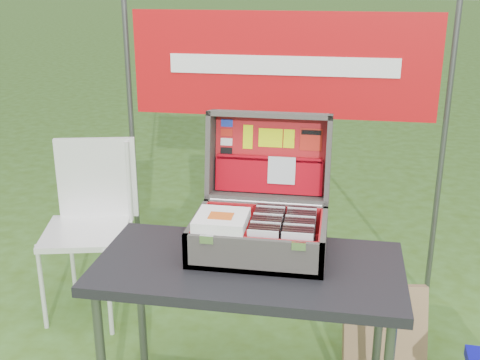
% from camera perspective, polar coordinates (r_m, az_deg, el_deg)
% --- Properties ---
extents(table, '(1.16, 0.59, 0.72)m').
position_cam_1_polar(table, '(2.47, 0.76, -15.39)').
color(table, black).
rests_on(table, ground).
extents(table_top, '(1.16, 0.59, 0.04)m').
position_cam_1_polar(table_top, '(2.29, 0.80, -8.35)').
color(table_top, black).
rests_on(table_top, ground).
extents(table_leg_bl, '(0.04, 0.04, 0.68)m').
position_cam_1_polar(table_leg_bl, '(2.78, -9.35, -11.88)').
color(table_leg_bl, '#59595B').
rests_on(table_leg_bl, ground).
extents(table_leg_br, '(0.04, 0.04, 0.68)m').
position_cam_1_polar(table_leg_br, '(2.66, 12.98, -13.66)').
color(table_leg_br, '#59595B').
rests_on(table_leg_br, ground).
extents(suitcase, '(0.52, 0.53, 0.49)m').
position_cam_1_polar(suitcase, '(2.33, 2.06, -0.82)').
color(suitcase, '#635E57').
rests_on(suitcase, table).
extents(suitcase_base_bottom, '(0.52, 0.37, 0.02)m').
position_cam_1_polar(suitcase_base_bottom, '(2.36, 1.80, -6.68)').
color(suitcase_base_bottom, '#635E57').
rests_on(suitcase_base_bottom, table_top).
extents(suitcase_base_wall_front, '(0.52, 0.02, 0.14)m').
position_cam_1_polar(suitcase_base_wall_front, '(2.18, 1.18, -7.26)').
color(suitcase_base_wall_front, '#635E57').
rests_on(suitcase_base_wall_front, table_top).
extents(suitcase_base_wall_back, '(0.52, 0.02, 0.14)m').
position_cam_1_polar(suitcase_base_wall_back, '(2.50, 2.36, -3.74)').
color(suitcase_base_wall_back, '#635E57').
rests_on(suitcase_base_wall_back, table_top).
extents(suitcase_base_wall_left, '(0.02, 0.37, 0.14)m').
position_cam_1_polar(suitcase_base_wall_left, '(2.38, -4.13, -4.96)').
color(suitcase_base_wall_left, '#635E57').
rests_on(suitcase_base_wall_left, table_top).
extents(suitcase_base_wall_right, '(0.02, 0.37, 0.14)m').
position_cam_1_polar(suitcase_base_wall_right, '(2.32, 7.91, -5.76)').
color(suitcase_base_wall_right, '#635E57').
rests_on(suitcase_base_wall_right, table_top).
extents(suitcase_liner_floor, '(0.48, 0.33, 0.01)m').
position_cam_1_polar(suitcase_liner_floor, '(2.36, 1.80, -6.39)').
color(suitcase_liner_floor, red).
rests_on(suitcase_liner_floor, suitcase_base_bottom).
extents(suitcase_latch_left, '(0.05, 0.01, 0.03)m').
position_cam_1_polar(suitcase_latch_left, '(2.18, -3.19, -5.65)').
color(suitcase_latch_left, silver).
rests_on(suitcase_latch_left, suitcase_base_wall_front).
extents(suitcase_latch_right, '(0.05, 0.01, 0.03)m').
position_cam_1_polar(suitcase_latch_right, '(2.13, 5.59, -6.26)').
color(suitcase_latch_right, silver).
rests_on(suitcase_latch_right, suitcase_base_wall_front).
extents(suitcase_hinge, '(0.46, 0.02, 0.02)m').
position_cam_1_polar(suitcase_hinge, '(2.48, 2.41, -2.18)').
color(suitcase_hinge, silver).
rests_on(suitcase_hinge, suitcase_base_wall_back).
extents(suitcase_lid_back, '(0.52, 0.08, 0.37)m').
position_cam_1_polar(suitcase_lid_back, '(2.57, 2.90, 2.42)').
color(suitcase_lid_back, '#635E57').
rests_on(suitcase_lid_back, suitcase_base_wall_back).
extents(suitcase_lid_rim_far, '(0.52, 0.14, 0.04)m').
position_cam_1_polar(suitcase_lid_rim_far, '(2.50, 2.89, 6.20)').
color(suitcase_lid_rim_far, '#635E57').
rests_on(suitcase_lid_rim_far, suitcase_lid_back).
extents(suitcase_lid_rim_near, '(0.52, 0.14, 0.04)m').
position_cam_1_polar(suitcase_lid_rim_near, '(2.54, 2.61, -1.64)').
color(suitcase_lid_rim_near, '#635E57').
rests_on(suitcase_lid_rim_near, suitcase_lid_back).
extents(suitcase_lid_rim_left, '(0.02, 0.20, 0.39)m').
position_cam_1_polar(suitcase_lid_rim_left, '(2.55, -2.78, 2.52)').
color(suitcase_lid_rim_left, '#635E57').
rests_on(suitcase_lid_rim_left, suitcase_lid_back).
extents(suitcase_lid_rim_right, '(0.02, 0.20, 0.39)m').
position_cam_1_polar(suitcase_lid_rim_right, '(2.50, 8.39, 1.95)').
color(suitcase_lid_rim_right, '#635E57').
rests_on(suitcase_lid_rim_right, suitcase_lid_back).
extents(suitcase_lid_liner, '(0.47, 0.06, 0.32)m').
position_cam_1_polar(suitcase_lid_liner, '(2.56, 2.87, 2.38)').
color(suitcase_lid_liner, red).
rests_on(suitcase_lid_liner, suitcase_lid_back).
extents(suitcase_liner_wall_front, '(0.48, 0.01, 0.12)m').
position_cam_1_polar(suitcase_liner_wall_front, '(2.19, 1.24, -6.87)').
color(suitcase_liner_wall_front, red).
rests_on(suitcase_liner_wall_front, suitcase_base_bottom).
extents(suitcase_liner_wall_back, '(0.48, 0.01, 0.12)m').
position_cam_1_polar(suitcase_liner_wall_back, '(2.48, 2.32, -3.64)').
color(suitcase_liner_wall_back, red).
rests_on(suitcase_liner_wall_back, suitcase_base_bottom).
extents(suitcase_liner_wall_left, '(0.01, 0.33, 0.12)m').
position_cam_1_polar(suitcase_liner_wall_left, '(2.37, -3.82, -4.76)').
color(suitcase_liner_wall_left, red).
rests_on(suitcase_liner_wall_left, suitcase_base_bottom).
extents(suitcase_liner_wall_right, '(0.01, 0.33, 0.12)m').
position_cam_1_polar(suitcase_liner_wall_right, '(2.32, 7.60, -5.51)').
color(suitcase_liner_wall_right, red).
rests_on(suitcase_liner_wall_right, suitcase_base_bottom).
extents(suitcase_lid_pocket, '(0.46, 0.06, 0.15)m').
position_cam_1_polar(suitcase_lid_pocket, '(2.55, 2.75, 0.43)').
color(suitcase_lid_pocket, '#A0030F').
rests_on(suitcase_lid_pocket, suitcase_lid_liner).
extents(suitcase_pocket_edge, '(0.45, 0.02, 0.02)m').
position_cam_1_polar(suitcase_pocket_edge, '(2.54, 2.79, 2.05)').
color(suitcase_pocket_edge, '#A0030F').
rests_on(suitcase_pocket_edge, suitcase_lid_pocket).
extents(suitcase_pocket_cd, '(0.12, 0.03, 0.12)m').
position_cam_1_polar(suitcase_pocket_cd, '(2.53, 3.97, 0.91)').
color(suitcase_pocket_cd, silver).
rests_on(suitcase_pocket_cd, suitcase_lid_pocket).
extents(lid_sticker_cc_a, '(0.05, 0.01, 0.03)m').
position_cam_1_polar(lid_sticker_cc_a, '(2.57, -1.25, 5.42)').
color(lid_sticker_cc_a, '#1933B2').
rests_on(lid_sticker_cc_a, suitcase_lid_liner).
extents(lid_sticker_cc_b, '(0.05, 0.01, 0.03)m').
position_cam_1_polar(lid_sticker_cc_b, '(2.57, -1.27, 4.53)').
color(lid_sticker_cc_b, red).
rests_on(lid_sticker_cc_b, suitcase_lid_liner).
extents(lid_sticker_cc_c, '(0.05, 0.01, 0.03)m').
position_cam_1_polar(lid_sticker_cc_c, '(2.58, -1.29, 3.64)').
color(lid_sticker_cc_c, white).
rests_on(lid_sticker_cc_c, suitcase_lid_liner).
extents(lid_sticker_cc_d, '(0.05, 0.01, 0.03)m').
position_cam_1_polar(lid_sticker_cc_d, '(2.58, -1.31, 2.76)').
color(lid_sticker_cc_d, black).
rests_on(lid_sticker_cc_d, suitcase_lid_liner).
extents(lid_card_neon_tall, '(0.04, 0.02, 0.10)m').
position_cam_1_polar(lid_card_neon_tall, '(2.56, 0.75, 4.11)').
color(lid_card_neon_tall, '#D2F105').
rests_on(lid_card_neon_tall, suitcase_lid_liner).
extents(lid_card_neon_main, '(0.10, 0.02, 0.08)m').
position_cam_1_polar(lid_card_neon_main, '(2.55, 2.91, 4.01)').
color(lid_card_neon_main, '#D2F105').
rests_on(lid_card_neon_main, suitcase_lid_liner).
extents(lid_card_neon_small, '(0.05, 0.02, 0.08)m').
position_cam_1_polar(lid_card_neon_small, '(2.54, 4.67, 3.92)').
color(lid_card_neon_small, '#D2F105').
rests_on(lid_card_neon_small, suitcase_lid_liner).
extents(lid_sticker_band, '(0.09, 0.02, 0.09)m').
position_cam_1_polar(lid_sticker_band, '(2.53, 6.75, 3.82)').
color(lid_sticker_band, red).
rests_on(lid_sticker_band, suitcase_lid_liner).
extents(lid_sticker_band_bar, '(0.08, 0.01, 0.02)m').
position_cam_1_polar(lid_sticker_band_bar, '(2.53, 6.78, 4.49)').
color(lid_sticker_band_bar, black).
rests_on(lid_sticker_band_bar, suitcase_lid_liner).
extents(cd_left_0, '(0.11, 0.01, 0.13)m').
position_cam_1_polar(cd_left_0, '(2.20, 2.16, -6.39)').
color(cd_left_0, silver).
rests_on(cd_left_0, suitcase_liner_floor).
extents(cd_left_1, '(0.11, 0.01, 0.13)m').
position_cam_1_polar(cd_left_1, '(2.22, 2.23, -6.17)').
color(cd_left_1, black).
rests_on(cd_left_1, suitcase_liner_floor).
extents(cd_left_2, '(0.11, 0.01, 0.13)m').
position_cam_1_polar(cd_left_2, '(2.24, 2.29, -5.95)').
color(cd_left_2, black).
rests_on(cd_left_2, suitcase_liner_floor).
extents(cd_left_3, '(0.11, 0.01, 0.13)m').
position_cam_1_polar(cd_left_3, '(2.25, 2.36, -5.73)').
color(cd_left_3, black).
rests_on(cd_left_3, suitcase_liner_floor).
extents(cd_left_4, '(0.11, 0.01, 0.13)m').
position_cam_1_polar(cd_left_4, '(2.27, 2.43, -5.52)').
color(cd_left_4, silver).
rests_on(cd_left_4, suitcase_liner_floor).
extents(cd_left_5, '(0.11, 0.01, 0.13)m').
position_cam_1_polar(cd_left_5, '(2.29, 2.49, -5.31)').
color(cd_left_5, black).
rests_on(cd_left_5, suitcase_liner_floor).
extents(cd_left_6, '(0.11, 0.01, 0.13)m').
position_cam_1_polar(cd_left_6, '(2.31, 2.55, -5.10)').
color(cd_left_6, black).
rests_on(cd_left_6, suitcase_liner_floor).
extents(cd_left_7, '(0.11, 0.01, 0.13)m').
position_cam_1_polar(cd_left_7, '(2.33, 2.62, -4.90)').
color(cd_left_7, black).
rests_on(cd_left_7, suitcase_liner_floor).
extents(cd_left_8, '(0.11, 0.01, 0.13)m').
position_cam_1_polar(cd_left_8, '(2.35, 2.68, -4.70)').
color(cd_left_8, silver).
rests_on(cd_left_8, suitcase_liner_floor).
extents(cd_left_9, '(0.11, 0.01, 0.13)m').
position_cam_1_polar(cd_left_9, '(2.36, 2.74, -4.50)').
color(cd_left_9, black).
rests_on(cd_left_9, suitcase_liner_floor).
extents(cd_left_10, '(0.11, 0.01, 0.13)m').
position_cam_1_polar(cd_left_10, '(2.38, 2.80, -4.31)').
color(cd_left_10, black).
rests_on(cd_left_10, suitcase_liner_floor).
extents(cd_left_11, '(0.11, 0.01, 0.13)m').
position_cam_1_polar(cd_left_11, '(2.40, 2.86, -4.12)').
color(cd_left_11, black).
rests_on(cd_left_11, suitcase_liner_floor).
extents(cd_left_12, '(0.11, 0.01, 0.13)m').
position_cam_1_polar(cd_left_12, '(2.42, 2.91, -3.93)').
color(cd_left_12, silver).
rests_on(cd_left_12, suitcase_liner_floor).
extents(cd_left_13, '(0.11, 0.01, 0.13)m').
position_cam_1_polar(cd_left_13, '(2.44, 2.97, -3.75)').
color(cd_left_13, black).
rests_on(cd_left_13, suitcase_liner_floor).
extents(cd_right_0, '(0.11, 0.01, 0.13)m').
position_cam_1_polar(cd_right_0, '(2.19, 5.41, -6.60)').
color(cd_right_0, silver).
rests_on(cd_right_0, suitcase_liner_floor).
extents(cd_right_1, '(0.11, 0.01, 0.13)m').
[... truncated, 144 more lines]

